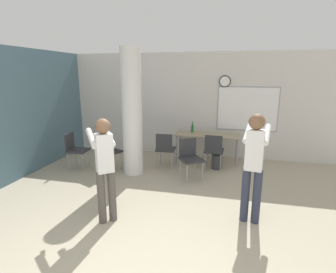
{
  "coord_description": "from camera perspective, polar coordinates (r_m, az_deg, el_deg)",
  "views": [
    {
      "loc": [
        0.93,
        -2.09,
        2.26
      ],
      "look_at": [
        -0.24,
        2.91,
        1.01
      ],
      "focal_mm": 28.0,
      "sensor_mm": 36.0,
      "label": 1
    }
  ],
  "objects": [
    {
      "name": "waste_bin",
      "position": [
        6.46,
        10.55,
        -5.37
      ],
      "size": [
        0.25,
        0.25,
        0.36
      ],
      "color": "#38383D",
      "rests_on": "ground_plane"
    },
    {
      "name": "chair_table_front",
      "position": [
        5.71,
        4.84,
        -4.25
      ],
      "size": [
        0.61,
        0.61,
        0.87
      ],
      "color": "#2D2D33",
      "rests_on": "ground_plane"
    },
    {
      "name": "bottle_on_table",
      "position": [
        6.91,
        5.33,
        1.79
      ],
      "size": [
        0.06,
        0.06,
        0.28
      ],
      "color": "#1E6B2D",
      "rests_on": "folding_table"
    },
    {
      "name": "chair_by_left_wall",
      "position": [
        6.66,
        -19.54,
        -2.38
      ],
      "size": [
        0.48,
        0.48,
        0.87
      ],
      "color": "#2D2D33",
      "rests_on": "ground_plane"
    },
    {
      "name": "person_playing_front",
      "position": [
        4.04,
        -13.67,
        -5.53
      ],
      "size": [
        0.6,
        0.64,
        1.63
      ],
      "color": "#514C47",
      "rests_on": "ground_plane"
    },
    {
      "name": "folding_table",
      "position": [
        6.8,
        8.56,
        0.11
      ],
      "size": [
        1.62,
        0.64,
        0.74
      ],
      "color": "tan",
      "rests_on": "ground_plane"
    },
    {
      "name": "chair_table_left",
      "position": [
        6.32,
        -0.61,
        -2.41
      ],
      "size": [
        0.45,
        0.45,
        0.87
      ],
      "color": "#2D2D33",
      "rests_on": "ground_plane"
    },
    {
      "name": "wall_back",
      "position": [
        7.26,
        5.95,
        6.77
      ],
      "size": [
        8.0,
        0.15,
        2.8
      ],
      "color": "silver",
      "rests_on": "ground_plane"
    },
    {
      "name": "support_pillar",
      "position": [
        5.86,
        -7.86,
        5.1
      ],
      "size": [
        0.44,
        0.44,
        2.8
      ],
      "color": "white",
      "rests_on": "ground_plane"
    },
    {
      "name": "chair_table_right",
      "position": [
        6.29,
        9.93,
        -2.72
      ],
      "size": [
        0.46,
        0.46,
        0.87
      ],
      "color": "#2D2D33",
      "rests_on": "ground_plane"
    },
    {
      "name": "wall_left_accent",
      "position": [
        6.44,
        -30.58,
        4.09
      ],
      "size": [
        0.12,
        7.0,
        2.8
      ],
      "color": "slate",
      "rests_on": "ground_plane"
    },
    {
      "name": "chair_near_pillar",
      "position": [
        6.3,
        -13.03,
        -2.83
      ],
      "size": [
        0.58,
        0.58,
        0.87
      ],
      "color": "#2D2D33",
      "rests_on": "ground_plane"
    },
    {
      "name": "person_playing_side",
      "position": [
        4.11,
        18.2,
        -4.88
      ],
      "size": [
        0.45,
        0.69,
        1.7
      ],
      "color": "#2D3347",
      "rests_on": "ground_plane"
    }
  ]
}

